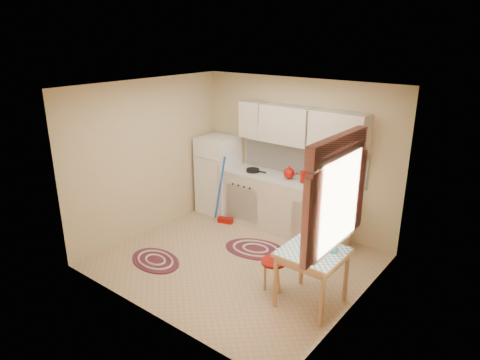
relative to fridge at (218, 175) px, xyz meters
name	(u,v)px	position (x,y,z in m)	size (l,w,h in m)	color
room_shell	(256,154)	(1.56, -1.01, 0.90)	(3.64, 3.60, 2.52)	tan
fridge	(218,175)	(0.00, 0.00, 0.00)	(0.65, 0.60, 1.40)	white
broom	(225,191)	(0.45, -0.35, -0.10)	(0.28, 0.12, 1.20)	blue
base_cabinets	(282,205)	(1.35, 0.05, -0.26)	(2.25, 0.60, 0.88)	beige
countertop	(283,179)	(1.35, 0.05, 0.20)	(2.27, 0.62, 0.04)	beige
frying_pan	(253,170)	(0.78, 0.00, 0.24)	(0.23, 0.23, 0.05)	black
red_kettle	(289,173)	(1.46, 0.05, 0.32)	(0.20, 0.18, 0.20)	#940C05
red_canister	(304,178)	(1.73, 0.05, 0.30)	(0.11, 0.11, 0.16)	#940C05
table	(311,278)	(2.77, -1.51, -0.34)	(0.72, 0.72, 0.72)	tan
stool	(273,275)	(2.24, -1.53, -0.49)	(0.33, 0.33, 0.42)	#940C05
coffee_pot	(334,242)	(2.97, -1.39, 0.15)	(0.13, 0.12, 0.27)	teal
mug	(318,254)	(2.88, -1.61, 0.07)	(0.09, 0.09, 0.10)	teal
rug_center	(255,249)	(1.43, -0.81, -0.69)	(0.97, 0.65, 0.02)	maroon
rug_left	(155,260)	(0.48, -1.99, -0.69)	(0.87, 0.58, 0.02)	maroon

